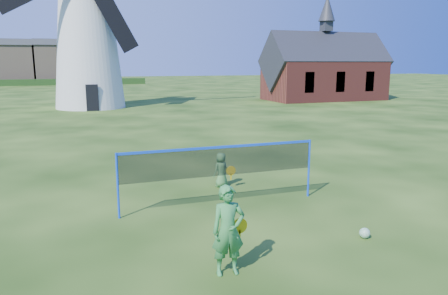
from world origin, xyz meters
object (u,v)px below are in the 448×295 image
windmill (87,35)px  player_boy (221,170)px  chapel (324,71)px  play_ball (365,233)px  badminton_net (221,162)px  player_girl (228,230)px

windmill → player_boy: size_ratio=16.56×
windmill → chapel: bearing=0.7°
play_ball → player_boy: bearing=108.9°
badminton_net → player_girl: player_girl is taller
badminton_net → play_ball: bearing=-53.5°
windmill → play_ball: (4.00, -29.32, -5.59)m
badminton_net → player_girl: size_ratio=3.23×
windmill → player_girl: bearing=-88.4°
windmill → chapel: 22.04m
windmill → chapel: windmill is taller
windmill → play_ball: bearing=-82.2°
windmill → player_girl: (0.84, -29.79, -4.92)m
chapel → player_girl: size_ratio=7.45×
chapel → player_girl: 36.73m
windmill → play_ball: windmill is taller
chapel → play_ball: bearing=-121.1°
chapel → badminton_net: (-19.97, -26.71, -1.63)m
windmill → badminton_net: size_ratio=3.30×
chapel → play_ball: 34.66m
player_girl → badminton_net: bearing=76.9°
badminton_net → player_girl: bearing=-107.1°
badminton_net → player_boy: bearing=70.2°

